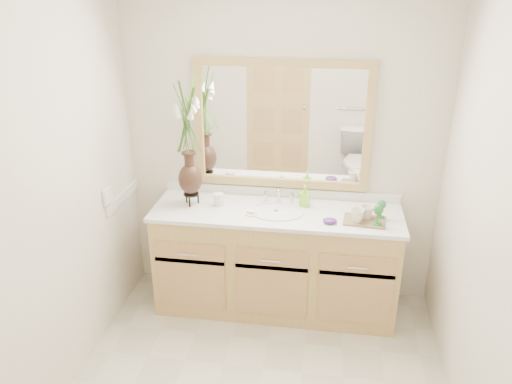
% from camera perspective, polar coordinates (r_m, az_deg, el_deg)
% --- Properties ---
extents(wall_back, '(2.40, 0.02, 2.40)m').
position_cam_1_polar(wall_back, '(3.81, 2.92, 4.72)').
color(wall_back, white).
rests_on(wall_back, floor).
extents(wall_left, '(0.02, 2.60, 2.40)m').
position_cam_1_polar(wall_left, '(3.02, -23.20, -2.27)').
color(wall_left, white).
rests_on(wall_left, floor).
extents(wall_right, '(0.02, 2.60, 2.40)m').
position_cam_1_polar(wall_right, '(2.73, 25.91, -5.46)').
color(wall_right, white).
rests_on(wall_right, floor).
extents(vanity, '(1.80, 0.55, 0.80)m').
position_cam_1_polar(vanity, '(3.88, 2.25, -7.90)').
color(vanity, tan).
rests_on(vanity, floor).
extents(counter, '(1.84, 0.57, 0.03)m').
position_cam_1_polar(counter, '(3.69, 2.34, -2.35)').
color(counter, white).
rests_on(counter, vanity).
extents(sink, '(0.38, 0.34, 0.23)m').
position_cam_1_polar(sink, '(3.69, 2.30, -3.02)').
color(sink, white).
rests_on(sink, counter).
extents(mirror, '(1.32, 0.04, 0.97)m').
position_cam_1_polar(mirror, '(3.73, 2.95, 7.61)').
color(mirror, white).
rests_on(mirror, wall_back).
extents(switch_plate, '(0.02, 0.12, 0.12)m').
position_cam_1_polar(switch_plate, '(3.71, -16.61, -0.42)').
color(switch_plate, white).
rests_on(switch_plate, wall_left).
extents(flower_vase, '(0.21, 0.21, 0.86)m').
position_cam_1_polar(flower_vase, '(3.61, -7.83, 7.09)').
color(flower_vase, black).
rests_on(flower_vase, counter).
extents(tumbler, '(0.07, 0.07, 0.10)m').
position_cam_1_polar(tumbler, '(3.76, -4.30, -0.85)').
color(tumbler, silver).
rests_on(tumbler, counter).
extents(soap_dish, '(0.09, 0.09, 0.03)m').
position_cam_1_polar(soap_dish, '(3.62, -0.55, -2.43)').
color(soap_dish, silver).
rests_on(soap_dish, counter).
extents(soap_bottle, '(0.07, 0.07, 0.15)m').
position_cam_1_polar(soap_bottle, '(3.75, 5.58, -0.52)').
color(soap_bottle, '#8BE135').
rests_on(soap_bottle, counter).
extents(purple_dish, '(0.11, 0.09, 0.04)m').
position_cam_1_polar(purple_dish, '(3.52, 8.44, -3.27)').
color(purple_dish, '#4A2570').
rests_on(purple_dish, counter).
extents(tray, '(0.31, 0.22, 0.01)m').
position_cam_1_polar(tray, '(3.59, 12.28, -3.23)').
color(tray, brown).
rests_on(tray, counter).
extents(mug_left, '(0.10, 0.10, 0.10)m').
position_cam_1_polar(mug_left, '(3.54, 11.51, -2.58)').
color(mug_left, silver).
rests_on(mug_left, tray).
extents(mug_right, '(0.13, 0.13, 0.10)m').
position_cam_1_polar(mug_right, '(3.60, 12.54, -2.20)').
color(mug_right, silver).
rests_on(mug_right, tray).
extents(goblet_front, '(0.07, 0.07, 0.15)m').
position_cam_1_polar(goblet_front, '(3.50, 13.82, -2.11)').
color(goblet_front, '#256F2C').
rests_on(goblet_front, tray).
extents(goblet_back, '(0.06, 0.06, 0.13)m').
position_cam_1_polar(goblet_back, '(3.62, 14.17, -1.53)').
color(goblet_back, '#256F2C').
rests_on(goblet_back, tray).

